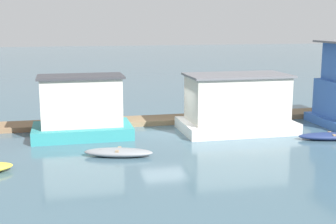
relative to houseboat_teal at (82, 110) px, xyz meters
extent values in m
plane|color=#426070|center=(4.58, -0.17, -1.51)|extent=(200.00, 200.00, 0.00)
cube|color=#846B4C|center=(4.58, 2.67, -1.36)|extent=(42.40, 1.96, 0.30)
cube|color=teal|center=(0.00, 0.00, -1.19)|extent=(5.34, 3.25, 0.65)
cube|color=beige|center=(0.00, 0.00, 0.44)|extent=(4.28, 2.18, 2.62)
cube|color=#38383D|center=(0.00, 0.00, 1.82)|extent=(4.58, 2.48, 0.12)
cube|color=white|center=(8.75, -0.60, -1.20)|extent=(6.40, 3.83, 0.62)
cube|color=beige|center=(8.75, -0.60, 0.39)|extent=(5.48, 2.91, 2.56)
cube|color=slate|center=(8.75, -0.60, 1.73)|extent=(5.78, 3.21, 0.12)
ellipsoid|color=gray|center=(1.46, -4.35, -1.32)|extent=(3.40, 1.88, 0.40)
cube|color=#997F60|center=(1.46, -4.35, -1.18)|extent=(0.39, 0.86, 0.08)
ellipsoid|color=navy|center=(13.03, -3.71, -1.33)|extent=(3.74, 1.72, 0.38)
cube|color=#997F60|center=(13.03, -3.71, -1.19)|extent=(0.33, 0.87, 0.08)
camera|label=1|loc=(-1.00, -25.50, 4.70)|focal=50.00mm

